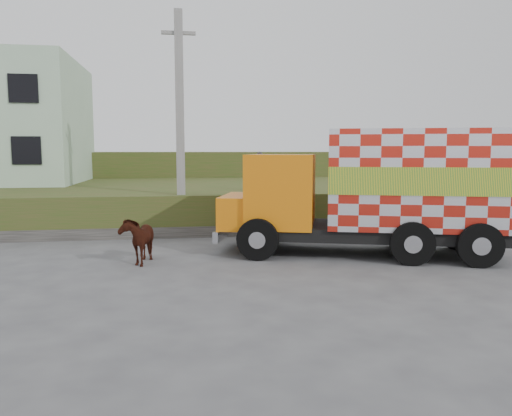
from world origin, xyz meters
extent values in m
plane|color=#474749|center=(0.00, 0.00, 0.00)|extent=(120.00, 120.00, 0.00)
cube|color=#324E1A|center=(0.00, 10.00, 0.75)|extent=(40.00, 12.00, 1.50)
cube|color=#324E1A|center=(0.00, 22.00, 1.50)|extent=(40.00, 12.00, 3.00)
cube|color=#595651|center=(-2.00, 4.20, 0.20)|extent=(16.00, 0.50, 0.40)
cube|color=gray|center=(-1.00, 4.60, 4.00)|extent=(0.30, 0.30, 8.00)
cube|color=gray|center=(-1.00, 4.60, 7.20)|extent=(1.20, 0.12, 0.12)
cube|color=black|center=(4.49, 0.34, 0.70)|extent=(7.74, 4.46, 0.38)
cube|color=orange|center=(2.01, 1.11, 1.89)|extent=(2.60, 2.96, 2.17)
cube|color=orange|center=(0.82, 1.48, 1.25)|extent=(1.71, 2.49, 0.97)
cube|color=silver|center=(5.73, -0.05, 2.27)|extent=(5.53, 3.96, 2.82)
cube|color=yellow|center=(5.34, -1.31, 2.27)|extent=(4.77, 1.52, 0.76)
cube|color=yellow|center=(6.13, 1.21, 2.27)|extent=(4.77, 1.52, 0.76)
cube|color=silver|center=(0.31, 1.64, 0.60)|extent=(0.89, 2.43, 0.32)
cylinder|color=black|center=(1.12, 0.08, 0.60)|extent=(1.25, 0.72, 1.19)
cylinder|color=black|center=(1.86, 2.46, 0.60)|extent=(1.25, 0.72, 1.19)
cylinder|color=black|center=(5.16, -1.17, 0.60)|extent=(1.25, 0.72, 1.19)
cylinder|color=black|center=(5.90, 1.20, 0.60)|extent=(1.25, 0.72, 1.19)
cylinder|color=black|center=(6.81, -1.69, 0.60)|extent=(1.25, 0.72, 1.19)
cylinder|color=black|center=(7.55, 0.69, 0.60)|extent=(1.25, 0.72, 1.19)
imported|color=#35130D|center=(-2.20, 0.23, 0.66)|extent=(0.95, 1.66, 1.33)
imported|color=#312E2C|center=(2.10, 5.95, 2.28)|extent=(0.66, 0.53, 1.56)
camera|label=1|loc=(-1.03, -13.68, 3.09)|focal=35.00mm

